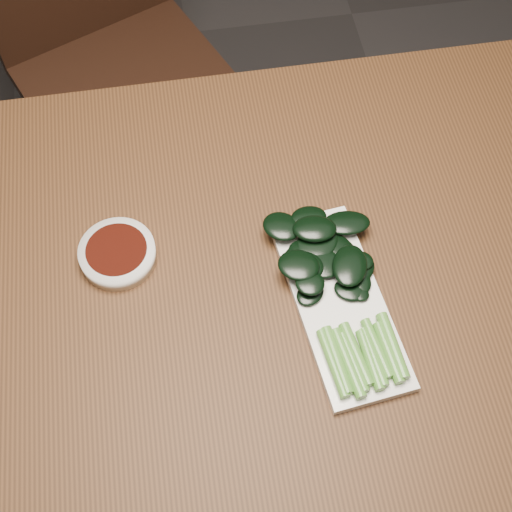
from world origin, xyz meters
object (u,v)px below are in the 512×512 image
at_px(chair_far, 110,49).
at_px(sauce_bowl, 118,254).
at_px(table, 246,300).
at_px(serving_plate, 339,303).
at_px(gai_lan, 335,284).

xyz_separation_m(chair_far, sauce_bowl, (0.02, -0.71, 0.28)).
relative_size(table, serving_plate, 4.52).
height_order(sauce_bowl, gai_lan, gai_lan).
distance_m(chair_far, serving_plate, 0.94).
distance_m(serving_plate, gai_lan, 0.03).
relative_size(chair_far, serving_plate, 2.87).
bearing_deg(serving_plate, chair_far, 110.83).
bearing_deg(table, sauce_bowl, 160.78).
bearing_deg(chair_far, sauce_bowl, -112.15).
height_order(chair_far, sauce_bowl, chair_far).
height_order(table, gai_lan, gai_lan).
xyz_separation_m(table, chair_far, (-0.20, 0.77, -0.19)).
xyz_separation_m(serving_plate, gai_lan, (-0.00, 0.02, 0.02)).
bearing_deg(sauce_bowl, table, -19.22).
height_order(sauce_bowl, serving_plate, sauce_bowl).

